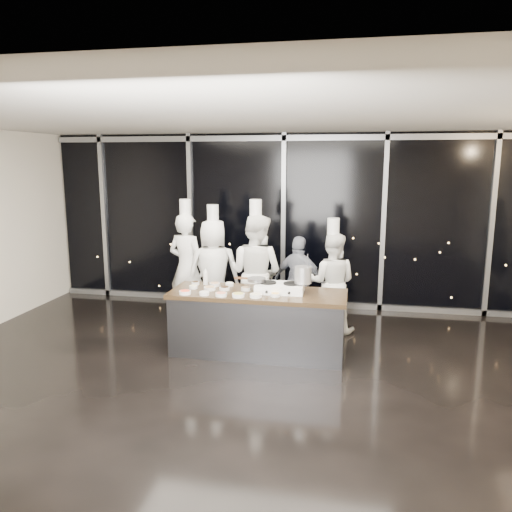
{
  "coord_description": "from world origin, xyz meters",
  "views": [
    {
      "loc": [
        1.28,
        -5.72,
        2.71
      ],
      "look_at": [
        -0.09,
        1.2,
        1.35
      ],
      "focal_mm": 35.0,
      "sensor_mm": 36.0,
      "label": 1
    }
  ],
  "objects_px": {
    "guest": "(299,281)",
    "chef_right": "(332,282)",
    "frying_pan": "(256,279)",
    "stock_pot": "(303,275)",
    "chef_center": "(256,273)",
    "chef_left": "(214,271)",
    "stove": "(280,288)",
    "chef_far_left": "(187,266)",
    "demo_counter": "(258,322)"
  },
  "relations": [
    {
      "from": "frying_pan",
      "to": "stock_pot",
      "type": "relative_size",
      "value": 1.95
    },
    {
      "from": "chef_far_left",
      "to": "chef_right",
      "type": "distance_m",
      "value": 2.44
    },
    {
      "from": "demo_counter",
      "to": "chef_far_left",
      "type": "distance_m",
      "value": 1.98
    },
    {
      "from": "chef_center",
      "to": "chef_right",
      "type": "bearing_deg",
      "value": -152.39
    },
    {
      "from": "chef_far_left",
      "to": "chef_center",
      "type": "xyz_separation_m",
      "value": [
        1.24,
        -0.27,
        0.01
      ]
    },
    {
      "from": "chef_far_left",
      "to": "chef_right",
      "type": "bearing_deg",
      "value": -166.03
    },
    {
      "from": "stove",
      "to": "chef_far_left",
      "type": "distance_m",
      "value": 2.13
    },
    {
      "from": "chef_center",
      "to": "guest",
      "type": "bearing_deg",
      "value": -132.75
    },
    {
      "from": "demo_counter",
      "to": "chef_far_left",
      "type": "height_order",
      "value": "chef_far_left"
    },
    {
      "from": "stove",
      "to": "stock_pot",
      "type": "xyz_separation_m",
      "value": [
        0.32,
        0.02,
        0.19
      ]
    },
    {
      "from": "chef_far_left",
      "to": "chef_center",
      "type": "distance_m",
      "value": 1.27
    },
    {
      "from": "stove",
      "to": "chef_left",
      "type": "xyz_separation_m",
      "value": [
        -1.28,
        1.12,
        -0.07
      ]
    },
    {
      "from": "stove",
      "to": "demo_counter",
      "type": "bearing_deg",
      "value": -171.99
    },
    {
      "from": "stock_pot",
      "to": "guest",
      "type": "relative_size",
      "value": 0.16
    },
    {
      "from": "chef_far_left",
      "to": "chef_right",
      "type": "relative_size",
      "value": 1.14
    },
    {
      "from": "demo_counter",
      "to": "chef_right",
      "type": "bearing_deg",
      "value": 50.24
    },
    {
      "from": "chef_far_left",
      "to": "guest",
      "type": "xyz_separation_m",
      "value": [
        1.9,
        0.09,
        -0.19
      ]
    },
    {
      "from": "frying_pan",
      "to": "chef_center",
      "type": "relative_size",
      "value": 0.21
    },
    {
      "from": "demo_counter",
      "to": "chef_left",
      "type": "xyz_separation_m",
      "value": [
        -0.97,
        1.17,
        0.44
      ]
    },
    {
      "from": "chef_left",
      "to": "chef_center",
      "type": "relative_size",
      "value": 0.95
    },
    {
      "from": "stock_pot",
      "to": "guest",
      "type": "bearing_deg",
      "value": 98.47
    },
    {
      "from": "demo_counter",
      "to": "frying_pan",
      "type": "distance_m",
      "value": 0.61
    },
    {
      "from": "chef_center",
      "to": "chef_left",
      "type": "bearing_deg",
      "value": 3.23
    },
    {
      "from": "demo_counter",
      "to": "stove",
      "type": "bearing_deg",
      "value": 9.18
    },
    {
      "from": "stock_pot",
      "to": "chef_right",
      "type": "bearing_deg",
      "value": 72.34
    },
    {
      "from": "chef_center",
      "to": "guest",
      "type": "distance_m",
      "value": 0.78
    },
    {
      "from": "chef_far_left",
      "to": "chef_left",
      "type": "xyz_separation_m",
      "value": [
        0.49,
        -0.07,
        -0.04
      ]
    },
    {
      "from": "stock_pot",
      "to": "chef_far_left",
      "type": "xyz_separation_m",
      "value": [
        -2.09,
        1.18,
        -0.21
      ]
    },
    {
      "from": "stock_pot",
      "to": "chef_left",
      "type": "height_order",
      "value": "chef_left"
    },
    {
      "from": "stove",
      "to": "stock_pot",
      "type": "height_order",
      "value": "stock_pot"
    },
    {
      "from": "stove",
      "to": "chef_right",
      "type": "xyz_separation_m",
      "value": [
        0.67,
        1.12,
        -0.16
      ]
    },
    {
      "from": "stock_pot",
      "to": "chef_right",
      "type": "relative_size",
      "value": 0.13
    },
    {
      "from": "demo_counter",
      "to": "stove",
      "type": "xyz_separation_m",
      "value": [
        0.3,
        0.05,
        0.51
      ]
    },
    {
      "from": "demo_counter",
      "to": "chef_left",
      "type": "relative_size",
      "value": 1.23
    },
    {
      "from": "chef_right",
      "to": "chef_far_left",
      "type": "bearing_deg",
      "value": 3.79
    },
    {
      "from": "stock_pot",
      "to": "chef_right",
      "type": "distance_m",
      "value": 1.21
    },
    {
      "from": "stove",
      "to": "chef_far_left",
      "type": "bearing_deg",
      "value": 144.82
    },
    {
      "from": "frying_pan",
      "to": "stock_pot",
      "type": "xyz_separation_m",
      "value": [
        0.66,
        0.01,
        0.09
      ]
    },
    {
      "from": "chef_center",
      "to": "guest",
      "type": "xyz_separation_m",
      "value": [
        0.66,
        0.36,
        -0.2
      ]
    },
    {
      "from": "stock_pot",
      "to": "demo_counter",
      "type": "bearing_deg",
      "value": -173.93
    },
    {
      "from": "chef_left",
      "to": "guest",
      "type": "xyz_separation_m",
      "value": [
        1.41,
        0.16,
        -0.15
      ]
    },
    {
      "from": "chef_left",
      "to": "chef_center",
      "type": "xyz_separation_m",
      "value": [
        0.75,
        -0.2,
        0.05
      ]
    },
    {
      "from": "stock_pot",
      "to": "frying_pan",
      "type": "bearing_deg",
      "value": -179.46
    },
    {
      "from": "guest",
      "to": "chef_right",
      "type": "relative_size",
      "value": 0.82
    },
    {
      "from": "chef_far_left",
      "to": "frying_pan",
      "type": "bearing_deg",
      "value": 156.08
    },
    {
      "from": "chef_far_left",
      "to": "guest",
      "type": "bearing_deg",
      "value": -161.51
    },
    {
      "from": "chef_left",
      "to": "chef_center",
      "type": "bearing_deg",
      "value": 149.91
    },
    {
      "from": "chef_left",
      "to": "chef_far_left",
      "type": "bearing_deg",
      "value": -23.14
    },
    {
      "from": "stove",
      "to": "guest",
      "type": "bearing_deg",
      "value": 83.04
    },
    {
      "from": "chef_left",
      "to": "guest",
      "type": "relative_size",
      "value": 1.34
    }
  ]
}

